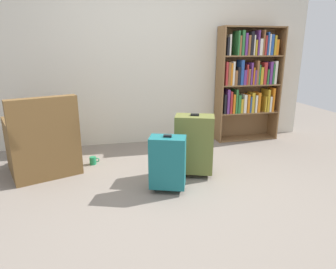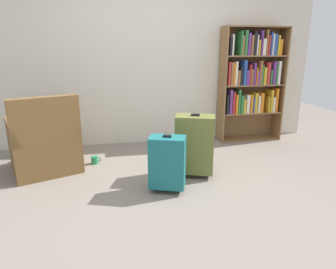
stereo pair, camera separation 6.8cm
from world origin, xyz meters
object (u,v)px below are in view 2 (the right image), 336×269
armchair (45,145)px  mug (95,160)px  bookshelf (251,79)px  suitcase_olive (195,144)px  suitcase_teal (167,162)px

armchair → mug: 0.61m
bookshelf → suitcase_olive: size_ratio=2.38×
mug → suitcase_olive: (1.11, -0.57, 0.32)m
mug → suitcase_teal: size_ratio=0.21×
armchair → suitcase_olive: bearing=-15.9°
bookshelf → mug: bearing=-165.1°
bookshelf → suitcase_teal: (-1.57, -1.50, -0.63)m
bookshelf → armchair: size_ratio=1.86×
armchair → suitcase_olive: (1.65, -0.47, 0.05)m
suitcase_olive → suitcase_teal: suitcase_olive is taller
bookshelf → armchair: (-2.85, -0.72, -0.62)m
bookshelf → suitcase_olive: bookshelf is taller
suitcase_olive → suitcase_teal: (-0.37, -0.32, -0.06)m
suitcase_teal → suitcase_olive: bearing=40.7°
armchair → suitcase_olive: armchair is taller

